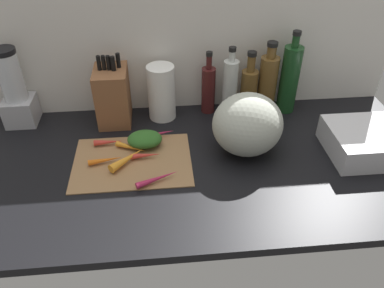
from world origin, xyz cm
name	(u,v)px	position (x,y,z in cm)	size (l,w,h in cm)	color
ground_plane	(193,163)	(0.00, 0.00, -1.50)	(170.00, 80.00, 3.00)	black
wall_back	(183,37)	(0.00, 38.50, 30.00)	(170.00, 3.00, 60.00)	silver
cutting_board	(132,161)	(-21.11, 0.99, 0.40)	(40.74, 29.38, 0.80)	#997047
carrot_0	(127,159)	(-22.61, -0.21, 2.34)	(3.09, 3.09, 14.62)	orange
carrot_1	(131,147)	(-21.66, 7.06, 1.82)	(2.04, 2.04, 11.83)	orange
carrot_2	(152,135)	(-13.88, 13.73, 2.09)	(2.58, 2.58, 16.83)	#B2264C
carrot_3	(158,178)	(-12.50, -10.53, 1.85)	(2.11, 2.11, 14.92)	#B2264C
carrot_4	(146,155)	(-16.45, 1.94, 1.85)	(2.11, 2.11, 10.58)	red
carrot_5	(109,142)	(-29.91, 11.04, 1.89)	(2.18, 2.18, 10.53)	red
carrot_6	(106,160)	(-30.16, 0.68, 1.81)	(2.01, 2.01, 11.67)	orange
carrot_greens_pile	(145,139)	(-16.65, 9.32, 3.46)	(12.56, 9.66, 5.31)	#2D6023
winter_squash	(247,125)	(19.29, 3.90, 11.15)	(24.48, 22.69, 22.30)	#B2B7A8
knife_block	(113,96)	(-28.41, 28.57, 11.25)	(12.38, 16.28, 27.57)	brown
blender_appliance	(15,93)	(-65.06, 30.69, 13.35)	(11.62, 11.62, 30.91)	#B2B2B7
paper_towel_roll	(161,92)	(-9.60, 29.50, 11.08)	(10.76, 10.76, 22.16)	white
bottle_0	(208,89)	(9.36, 32.06, 10.35)	(5.60, 5.60, 26.13)	#471919
bottle_1	(230,87)	(17.60, 29.09, 12.25)	(5.90, 5.90, 28.92)	silver
bottle_2	(249,89)	(25.58, 30.46, 10.25)	(6.83, 6.83, 26.19)	brown
bottle_3	(268,83)	(33.17, 30.74, 12.62)	(7.49, 7.49, 29.63)	brown
bottle_4	(289,79)	(41.70, 30.02, 14.36)	(7.49, 7.49, 33.86)	#19421E
dish_rack	(368,142)	(61.93, -1.30, 4.60)	(27.41, 24.11, 9.21)	silver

